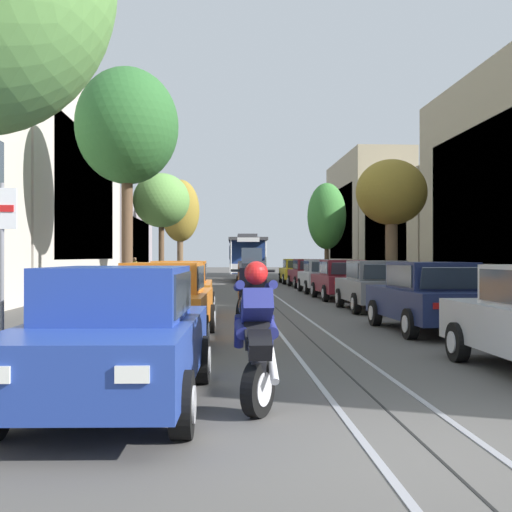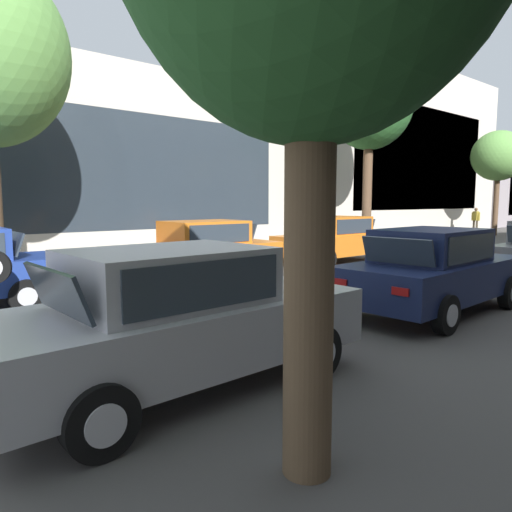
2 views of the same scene
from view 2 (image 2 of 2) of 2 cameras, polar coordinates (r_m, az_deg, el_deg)
The scene contains 8 objects.
building_facade_left at distance 32.99m, azimuth 15.01°, elevation 9.83°, with size 5.74×61.16×10.57m.
parked_car_orange_second_left at distance 12.61m, azimuth -6.60°, elevation 0.66°, with size 2.10×4.40×1.58m.
parked_car_orange_mid_left at distance 16.31m, azimuth 9.40°, elevation 1.95°, with size 2.01×4.36×1.58m.
parked_car_silver_near_right at distance 5.40m, azimuth -9.43°, elevation -7.30°, with size 2.04×4.38×1.58m.
parked_car_navy_second_right at distance 9.52m, azimuth 20.49°, elevation -1.62°, with size 2.11×4.41×1.58m.
street_tree_kerb_left_second at distance 21.74m, azimuth 13.47°, elevation 17.60°, with size 3.64×3.93×8.44m.
street_tree_kerb_left_mid at distance 32.94m, azimuth 27.11°, elevation 10.61°, with size 3.13×3.33×6.36m.
pedestrian_on_left_pavement at distance 34.30m, azimuth 24.87°, elevation 4.06°, with size 0.55×0.38×1.68m.
Camera 2 is at (7.38, 0.83, 2.09)m, focal length 33.32 mm.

